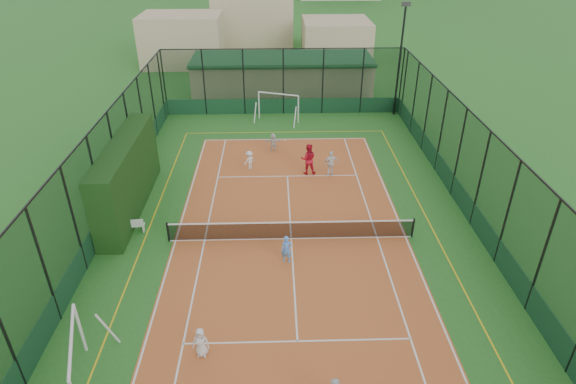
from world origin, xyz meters
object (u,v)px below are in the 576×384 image
object	(u,v)px
child_near_left	(201,342)
child_far_left	(249,160)
futsal_goal_near	(79,363)
coach	(308,159)
child_near_mid	(287,249)
floodlight_ne	(400,61)
white_bench	(130,225)
clubhouse	(282,75)
child_far_back	(273,142)
child_far_right	(331,163)
futsal_goal_far	(278,107)

from	to	relation	value
child_near_left	child_far_left	distance (m)	14.38
futsal_goal_near	coach	bearing A→B (deg)	-46.49
coach	child_near_mid	bearing A→B (deg)	82.60
floodlight_ne	white_bench	bearing A→B (deg)	-136.10
floodlight_ne	white_bench	size ratio (longest dim) A/B	5.79
futsal_goal_near	child_near_mid	size ratio (longest dim) A/B	2.52
clubhouse	child_far_back	world-z (taller)	clubhouse
futsal_goal_near	child_far_right	distance (m)	17.43
futsal_goal_far	child_far_right	world-z (taller)	futsal_goal_far
clubhouse	child_far_left	xyz separation A→B (m)	(-2.27, -14.56, -0.98)
clubhouse	futsal_goal_near	bearing A→B (deg)	-103.13
coach	child_near_left	bearing A→B (deg)	74.05
clubhouse	white_bench	distance (m)	22.61
child_near_mid	child_far_right	xyz separation A→B (m)	(2.83, 8.20, 0.12)
futsal_goal_near	child_far_right	world-z (taller)	futsal_goal_near
white_bench	child_far_right	xyz separation A→B (m)	(10.37, 5.65, 0.38)
child_far_left	child_far_back	world-z (taller)	child_far_back
clubhouse	child_far_right	xyz separation A→B (m)	(2.57, -15.53, -0.79)
futsal_goal_near	child_far_right	size ratio (longest dim) A/B	2.15
coach	white_bench	bearing A→B (deg)	35.95
floodlight_ne	futsal_goal_near	bearing A→B (deg)	-122.31
clubhouse	futsal_goal_near	xyz separation A→B (m)	(-7.02, -30.09, -0.51)
clubhouse	coach	distance (m)	15.32
child_near_mid	child_far_right	bearing A→B (deg)	79.72
floodlight_ne	child_far_back	bearing A→B (deg)	-145.38
futsal_goal_near	futsal_goal_far	distance (m)	24.51
futsal_goal_far	child_far_back	world-z (taller)	futsal_goal_far
floodlight_ne	child_near_mid	distance (m)	20.66
white_bench	child_near_left	distance (m)	8.90
white_bench	coach	bearing A→B (deg)	26.35
child_far_right	futsal_goal_near	bearing A→B (deg)	47.61
futsal_goal_near	coach	xyz separation A→B (m)	(8.26, 14.84, -0.11)
futsal_goal_far	child_far_left	distance (m)	8.29
floodlight_ne	coach	xyz separation A→B (m)	(-7.36, -9.85, -3.17)
futsal_goal_near	child_far_back	bearing A→B (deg)	-36.22
child_near_left	child_far_right	bearing A→B (deg)	69.18
child_near_mid	child_far_right	distance (m)	8.68
child_far_left	child_far_back	bearing A→B (deg)	-160.87
clubhouse	child_far_left	world-z (taller)	clubhouse
clubhouse	child_near_left	distance (m)	29.11
futsal_goal_far	child_near_left	size ratio (longest dim) A/B	2.71
futsal_goal_near	child_near_left	world-z (taller)	futsal_goal_near
clubhouse	coach	world-z (taller)	clubhouse
clubhouse	child_far_left	distance (m)	14.77
child_near_mid	coach	size ratio (longest dim) A/B	0.69
white_bench	child_near_mid	world-z (taller)	child_near_mid
clubhouse	child_far_right	size ratio (longest dim) A/B	9.87
white_bench	futsal_goal_far	distance (m)	16.46
clubhouse	coach	bearing A→B (deg)	-85.34
clubhouse	white_bench	bearing A→B (deg)	-110.21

